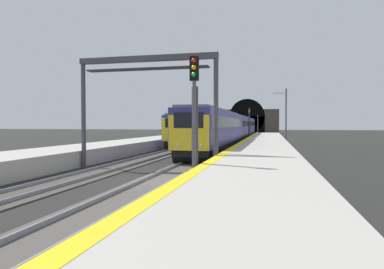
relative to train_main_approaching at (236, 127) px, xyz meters
name	(u,v)px	position (x,y,z in m)	size (l,w,h in m)	color
ground_plane	(161,182)	(-36.16, 0.00, -2.37)	(320.00, 320.00, 0.00)	black
platform_right	(256,174)	(-36.16, -4.57, -1.83)	(112.00, 4.57, 1.08)	#ADA89E
platform_left	(4,165)	(-36.16, 8.99, -1.83)	(112.00, 4.57, 1.08)	#ADA89E
platform_right_edge_strip	(212,161)	(-36.16, -2.53, -1.28)	(112.00, 0.50, 0.01)	yellow
track_main_line	(161,181)	(-36.16, 0.00, -2.33)	(160.00, 2.61, 0.21)	#4C4742
track_adjacent_line	(79,177)	(-36.16, 4.43, -2.33)	(160.00, 2.68, 0.21)	#423D38
train_main_approaching	(236,127)	(0.00, 0.00, 0.00)	(60.26, 3.09, 4.12)	navy
train_adjacent_platform	(218,127)	(10.84, 4.43, -0.07)	(58.30, 2.90, 4.86)	navy
railway_signal_near	(194,109)	(-37.44, -1.97, 1.06)	(0.39, 0.38, 5.72)	#4C4C54
railway_signal_mid	(249,122)	(1.58, -1.97, 0.86)	(0.39, 0.38, 5.34)	#38383D
railway_signal_far	(258,123)	(37.73, -1.97, 0.74)	(0.39, 0.38, 5.33)	#4C4C54
overhead_signal_gantry	(146,83)	(-32.18, 2.21, 2.92)	(0.70, 8.87, 6.96)	#3F3F47
tunnel_portal	(247,121)	(59.60, 2.21, 1.48)	(2.66, 20.13, 11.27)	#51473D
catenary_mast_near	(286,116)	(-3.48, -7.23, 1.57)	(0.22, 1.87, 7.70)	#595B60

